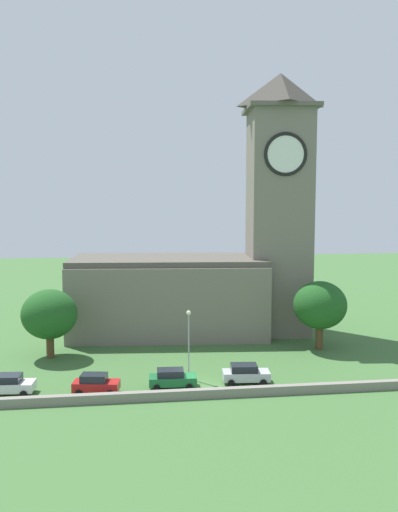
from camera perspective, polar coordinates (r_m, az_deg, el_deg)
The scene contains 10 objects.
ground_plane at distance 66.28m, azimuth -2.04°, elevation -9.21°, with size 200.00×200.00×0.00m, color #3D6633.
church at distance 70.30m, azimuth 1.34°, elevation -0.35°, with size 31.64×14.45×33.02m.
quay_barrier at distance 49.24m, azimuth 0.01°, elevation -14.18°, with size 42.98×0.70×0.81m, color gray.
car_white at distance 52.83m, azimuth -19.23°, elevation -12.54°, with size 4.51×2.60×1.78m.
car_red at distance 50.95m, azimuth -10.73°, elevation -12.98°, with size 4.30×2.55×1.81m.
car_green at distance 51.72m, azimuth -2.83°, elevation -12.64°, with size 4.43×2.34×1.72m.
car_silver at distance 53.03m, azimuth 4.88°, elevation -12.13°, with size 4.58×2.61×1.80m.
streetlamp_west_mid at distance 52.88m, azimuth -1.08°, elevation -8.07°, with size 0.44×0.44×6.76m.
tree_riverside_east at distance 62.00m, azimuth -15.36°, elevation -5.90°, with size 6.03×6.03×7.58m.
tree_riverside_west at distance 64.66m, azimuth 12.52°, elevation -5.05°, with size 6.12×6.12×7.94m.
Camera 1 is at (-6.06, -48.65, 17.43)m, focal length 38.32 mm.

